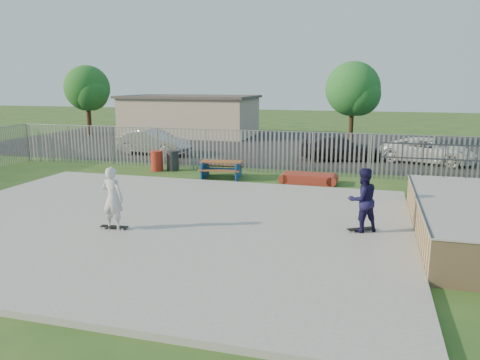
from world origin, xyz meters
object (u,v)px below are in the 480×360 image
(tree_mid, at_px, (353,89))
(trash_bin_grey, at_px, (173,161))
(picnic_table, at_px, (222,169))
(funbox, at_px, (309,179))
(car_dark, at_px, (341,149))
(tree_left, at_px, (87,88))
(trash_bin_red, at_px, (157,161))
(skater_white, at_px, (113,198))
(skater_navy, at_px, (363,200))
(car_white, at_px, (429,151))
(car_silver, at_px, (154,142))

(tree_mid, bearing_deg, trash_bin_grey, -123.18)
(picnic_table, xyz_separation_m, funbox, (3.93, -0.04, -0.19))
(car_dark, height_order, tree_left, tree_left)
(trash_bin_red, bearing_deg, car_dark, 33.61)
(funbox, distance_m, skater_white, 9.47)
(funbox, relative_size, skater_white, 1.14)
(trash_bin_grey, distance_m, skater_navy, 12.01)
(funbox, distance_m, tree_left, 24.31)
(car_dark, relative_size, skater_white, 2.47)
(car_dark, xyz_separation_m, car_white, (4.57, 0.32, 0.02))
(car_white, bearing_deg, trash_bin_red, 132.68)
(funbox, relative_size, tree_left, 0.37)
(trash_bin_red, xyz_separation_m, car_dark, (8.39, 5.57, 0.17))
(funbox, height_order, tree_mid, tree_mid)
(picnic_table, xyz_separation_m, car_white, (9.38, 6.71, 0.28))
(tree_mid, height_order, skater_navy, tree_mid)
(tree_left, bearing_deg, car_dark, -19.64)
(trash_bin_grey, height_order, car_white, car_white)
(funbox, relative_size, car_silver, 0.46)
(trash_bin_grey, xyz_separation_m, tree_mid, (7.89, 12.07, 3.30))
(funbox, distance_m, skater_navy, 7.08)
(trash_bin_red, distance_m, skater_white, 9.71)
(trash_bin_red, bearing_deg, tree_left, 133.36)
(trash_bin_red, xyz_separation_m, trash_bin_grey, (0.71, 0.29, -0.00))
(car_dark, bearing_deg, car_silver, 80.70)
(tree_mid, distance_m, skater_navy, 20.07)
(funbox, bearing_deg, car_dark, 83.58)
(funbox, height_order, car_white, car_white)
(car_silver, height_order, skater_navy, skater_navy)
(tree_left, distance_m, skater_white, 27.02)
(picnic_table, bearing_deg, car_dark, 46.88)
(funbox, distance_m, car_dark, 6.51)
(skater_navy, bearing_deg, skater_white, -17.45)
(car_white, relative_size, tree_left, 0.85)
(funbox, bearing_deg, skater_white, -116.53)
(skater_navy, distance_m, skater_white, 6.99)
(tree_mid, bearing_deg, tree_left, 178.44)
(skater_white, bearing_deg, trash_bin_grey, -70.79)
(funbox, distance_m, tree_mid, 13.74)
(picnic_table, height_order, tree_mid, tree_mid)
(car_white, height_order, tree_mid, tree_mid)
(picnic_table, distance_m, tree_mid, 14.50)
(picnic_table, height_order, funbox, picnic_table)
(skater_white, bearing_deg, car_white, -118.03)
(trash_bin_red, height_order, trash_bin_grey, trash_bin_red)
(tree_left, distance_m, skater_navy, 30.17)
(tree_mid, relative_size, skater_navy, 3.13)
(trash_bin_red, bearing_deg, funbox, -6.55)
(trash_bin_grey, xyz_separation_m, car_dark, (7.68, 5.29, 0.17))
(funbox, xyz_separation_m, trash_bin_red, (-7.50, 0.86, 0.29))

